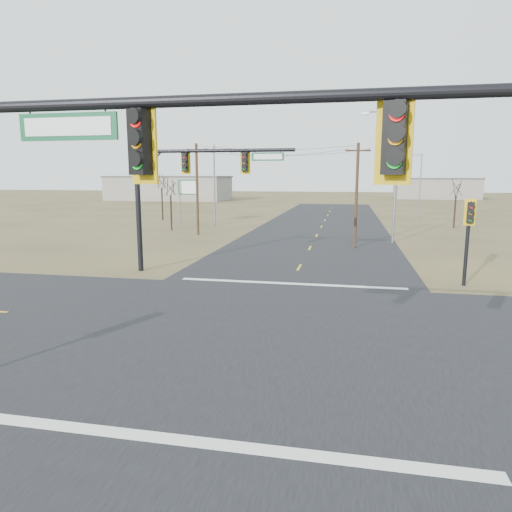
{
  "coord_description": "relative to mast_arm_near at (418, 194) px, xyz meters",
  "views": [
    {
      "loc": [
        2.86,
        -16.0,
        5.63
      ],
      "look_at": [
        -0.56,
        1.0,
        2.61
      ],
      "focal_mm": 32.0,
      "sensor_mm": 36.0,
      "label": 1
    }
  ],
  "objects": [
    {
      "name": "utility_pole_near",
      "position": [
        -0.38,
        29.87,
        -1.07
      ],
      "size": [
        1.96,
        0.69,
        8.22
      ],
      "rotation": [
        0.0,
        0.0,
        0.29
      ],
      "color": "#42301C",
      "rests_on": "ground"
    },
    {
      "name": "stop_bar_near",
      "position": [
        -3.87,
        1.37,
        -5.35
      ],
      "size": [
        12.0,
        0.4,
        0.01
      ],
      "primitive_type": "cube",
      "color": "silver",
      "rests_on": "road_ns"
    },
    {
      "name": "road_ew",
      "position": [
        -3.87,
        8.87,
        -5.37
      ],
      "size": [
        160.0,
        14.0,
        0.02
      ],
      "primitive_type": "cube",
      "color": "black",
      "rests_on": "ground"
    },
    {
      "name": "streetlight_b",
      "position": [
        8.31,
        58.51,
        -0.5
      ],
      "size": [
        2.44,
        0.36,
        8.71
      ],
      "rotation": [
        0.0,
        0.0,
        0.34
      ],
      "color": "slate",
      "rests_on": "ground"
    },
    {
      "name": "highway_sign",
      "position": [
        -19.6,
        44.58,
        -1.59
      ],
      "size": [
        2.74,
        0.81,
        5.28
      ],
      "rotation": [
        0.0,
        0.0,
        -0.26
      ],
      "color": "slate",
      "rests_on": "ground"
    },
    {
      "name": "bare_tree_b",
      "position": [
        -24.9,
        49.27,
        -0.27
      ],
      "size": [
        2.95,
        2.95,
        6.4
      ],
      "rotation": [
        0.0,
        0.0,
        0.2
      ],
      "color": "black",
      "rests_on": "ground"
    },
    {
      "name": "pedestal_signal_ne",
      "position": [
        5.08,
        17.68,
        -2.08
      ],
      "size": [
        0.66,
        0.57,
        4.55
      ],
      "rotation": [
        0.0,
        0.0,
        -0.31
      ],
      "color": "black",
      "rests_on": "ground"
    },
    {
      "name": "mast_arm_near",
      "position": [
        0.0,
        0.0,
        0.0
      ],
      "size": [
        10.73,
        0.56,
        7.41
      ],
      "rotation": [
        0.0,
        0.0,
        -0.32
      ],
      "color": "black",
      "rests_on": "ground"
    },
    {
      "name": "streetlight_c",
      "position": [
        -15.89,
        43.69,
        -0.18
      ],
      "size": [
        2.58,
        0.24,
        9.27
      ],
      "rotation": [
        0.0,
        0.0,
        0.02
      ],
      "color": "slate",
      "rests_on": "ground"
    },
    {
      "name": "warehouse_left",
      "position": [
        -43.87,
        98.87,
        -2.63
      ],
      "size": [
        28.0,
        14.0,
        5.5
      ],
      "primitive_type": "cube",
      "color": "gray",
      "rests_on": "ground"
    },
    {
      "name": "bare_tree_a",
      "position": [
        -19.37,
        38.51,
        -0.78
      ],
      "size": [
        3.0,
        3.0,
        5.82
      ],
      "rotation": [
        0.0,
        0.0,
        0.31
      ],
      "color": "black",
      "rests_on": "ground"
    },
    {
      "name": "road_ns",
      "position": [
        -3.87,
        8.87,
        -5.37
      ],
      "size": [
        14.0,
        160.0,
        0.02
      ],
      "primitive_type": "cube",
      "color": "black",
      "rests_on": "ground"
    },
    {
      "name": "utility_pole_far",
      "position": [
        -15.36,
        35.35,
        -0.81
      ],
      "size": [
        2.14,
        0.44,
        8.76
      ],
      "rotation": [
        0.0,
        0.0,
        -0.15
      ],
      "color": "#42301C",
      "rests_on": "ground"
    },
    {
      "name": "stop_bar_far",
      "position": [
        -3.87,
        16.37,
        -5.35
      ],
      "size": [
        12.0,
        0.4,
        0.01
      ],
      "primitive_type": "cube",
      "color": "silver",
      "rests_on": "road_ns"
    },
    {
      "name": "mast_arm_far",
      "position": [
        -10.38,
        18.11,
        0.12
      ],
      "size": [
        9.46,
        0.43,
        7.67
      ],
      "rotation": [
        0.0,
        0.0,
        0.06
      ],
      "color": "black",
      "rests_on": "ground"
    },
    {
      "name": "warehouse_mid",
      "position": [
        21.13,
        118.87,
        -2.88
      ],
      "size": [
        20.0,
        12.0,
        5.0
      ],
      "primitive_type": "cube",
      "color": "gray",
      "rests_on": "ground"
    },
    {
      "name": "ground",
      "position": [
        -3.87,
        8.87,
        -5.38
      ],
      "size": [
        320.0,
        320.0,
        0.0
      ],
      "primitive_type": "plane",
      "color": "olive",
      "rests_on": "ground"
    },
    {
      "name": "streetlight_a",
      "position": [
        2.61,
        33.28,
        0.88
      ],
      "size": [
        3.11,
        0.39,
        11.14
      ],
      "rotation": [
        0.0,
        0.0,
        -0.18
      ],
      "color": "slate",
      "rests_on": "ground"
    },
    {
      "name": "bare_tree_c",
      "position": [
        10.61,
        46.68,
        -0.91
      ],
      "size": [
        2.75,
        2.75,
        5.71
      ],
      "rotation": [
        0.0,
        0.0,
        0.15
      ],
      "color": "black",
      "rests_on": "ground"
    }
  ]
}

